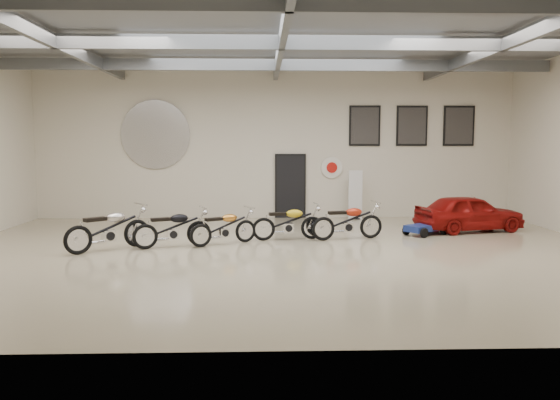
{
  "coord_description": "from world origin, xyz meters",
  "views": [
    {
      "loc": [
        -0.43,
        -12.42,
        2.53
      ],
      "look_at": [
        0.0,
        1.2,
        1.1
      ],
      "focal_mm": 35.0,
      "sensor_mm": 36.0,
      "label": 1
    }
  ],
  "objects_px": {
    "motorcycle_red": "(347,221)",
    "motorcycle_silver": "(108,228)",
    "motorcycle_gold": "(224,226)",
    "vintage_car": "(469,213)",
    "banner_stand": "(355,194)",
    "motorcycle_yellow": "(288,222)",
    "go_kart": "(428,225)",
    "motorcycle_black": "(172,227)"
  },
  "relations": [
    {
      "from": "motorcycle_gold",
      "to": "motorcycle_yellow",
      "type": "height_order",
      "value": "motorcycle_yellow"
    },
    {
      "from": "motorcycle_gold",
      "to": "motorcycle_red",
      "type": "distance_m",
      "value": 3.26
    },
    {
      "from": "motorcycle_gold",
      "to": "vintage_car",
      "type": "relative_size",
      "value": 0.57
    },
    {
      "from": "motorcycle_gold",
      "to": "banner_stand",
      "type": "bearing_deg",
      "value": 17.05
    },
    {
      "from": "banner_stand",
      "to": "vintage_car",
      "type": "xyz_separation_m",
      "value": [
        2.85,
        -2.58,
        -0.32
      ]
    },
    {
      "from": "banner_stand",
      "to": "motorcycle_red",
      "type": "bearing_deg",
      "value": -109.82
    },
    {
      "from": "motorcycle_black",
      "to": "motorcycle_gold",
      "type": "relative_size",
      "value": 1.06
    },
    {
      "from": "motorcycle_red",
      "to": "go_kart",
      "type": "height_order",
      "value": "motorcycle_red"
    },
    {
      "from": "motorcycle_silver",
      "to": "motorcycle_yellow",
      "type": "height_order",
      "value": "motorcycle_silver"
    },
    {
      "from": "motorcycle_gold",
      "to": "vintage_car",
      "type": "bearing_deg",
      "value": -15.46
    },
    {
      "from": "go_kart",
      "to": "motorcycle_gold",
      "type": "bearing_deg",
      "value": 158.35
    },
    {
      "from": "motorcycle_yellow",
      "to": "vintage_car",
      "type": "relative_size",
      "value": 0.6
    },
    {
      "from": "go_kart",
      "to": "banner_stand",
      "type": "bearing_deg",
      "value": 80.64
    },
    {
      "from": "motorcycle_yellow",
      "to": "motorcycle_red",
      "type": "distance_m",
      "value": 1.56
    },
    {
      "from": "motorcycle_red",
      "to": "vintage_car",
      "type": "bearing_deg",
      "value": 4.5
    },
    {
      "from": "motorcycle_red",
      "to": "motorcycle_yellow",
      "type": "bearing_deg",
      "value": 165.92
    },
    {
      "from": "motorcycle_black",
      "to": "go_kart",
      "type": "distance_m",
      "value": 6.99
    },
    {
      "from": "motorcycle_silver",
      "to": "banner_stand",
      "type": "bearing_deg",
      "value": -2.48
    },
    {
      "from": "motorcycle_silver",
      "to": "motorcycle_gold",
      "type": "relative_size",
      "value": 1.17
    },
    {
      "from": "banner_stand",
      "to": "motorcycle_black",
      "type": "height_order",
      "value": "banner_stand"
    },
    {
      "from": "motorcycle_red",
      "to": "vintage_car",
      "type": "relative_size",
      "value": 0.62
    },
    {
      "from": "banner_stand",
      "to": "motorcycle_red",
      "type": "xyz_separation_m",
      "value": [
        -0.85,
        -3.83,
        -0.35
      ]
    },
    {
      "from": "motorcycle_silver",
      "to": "motorcycle_red",
      "type": "height_order",
      "value": "motorcycle_silver"
    },
    {
      "from": "motorcycle_gold",
      "to": "vintage_car",
      "type": "distance_m",
      "value": 7.15
    },
    {
      "from": "banner_stand",
      "to": "motorcycle_silver",
      "type": "height_order",
      "value": "banner_stand"
    },
    {
      "from": "motorcycle_red",
      "to": "go_kart",
      "type": "distance_m",
      "value": 2.49
    },
    {
      "from": "motorcycle_gold",
      "to": "vintage_car",
      "type": "xyz_separation_m",
      "value": [
        6.9,
        1.88,
        0.07
      ]
    },
    {
      "from": "go_kart",
      "to": "vintage_car",
      "type": "bearing_deg",
      "value": -14.54
    },
    {
      "from": "vintage_car",
      "to": "motorcycle_red",
      "type": "bearing_deg",
      "value": 95.94
    },
    {
      "from": "go_kart",
      "to": "vintage_car",
      "type": "relative_size",
      "value": 0.49
    },
    {
      "from": "motorcycle_silver",
      "to": "vintage_car",
      "type": "bearing_deg",
      "value": -24.93
    },
    {
      "from": "motorcycle_black",
      "to": "motorcycle_red",
      "type": "relative_size",
      "value": 0.97
    },
    {
      "from": "motorcycle_black",
      "to": "motorcycle_yellow",
      "type": "xyz_separation_m",
      "value": [
        2.86,
        0.93,
        -0.01
      ]
    },
    {
      "from": "vintage_car",
      "to": "motorcycle_black",
      "type": "bearing_deg",
      "value": 92.33
    },
    {
      "from": "vintage_car",
      "to": "banner_stand",
      "type": "bearing_deg",
      "value": 35.21
    },
    {
      "from": "motorcycle_gold",
      "to": "vintage_car",
      "type": "height_order",
      "value": "vintage_car"
    },
    {
      "from": "motorcycle_silver",
      "to": "vintage_car",
      "type": "xyz_separation_m",
      "value": [
        9.56,
        2.55,
        -0.01
      ]
    },
    {
      "from": "banner_stand",
      "to": "go_kart",
      "type": "distance_m",
      "value": 3.49
    },
    {
      "from": "motorcycle_red",
      "to": "motorcycle_silver",
      "type": "bearing_deg",
      "value": 178.39
    },
    {
      "from": "motorcycle_yellow",
      "to": "vintage_car",
      "type": "xyz_separation_m",
      "value": [
        5.27,
        1.25,
        0.05
      ]
    },
    {
      "from": "banner_stand",
      "to": "motorcycle_red",
      "type": "distance_m",
      "value": 3.94
    },
    {
      "from": "motorcycle_silver",
      "to": "go_kart",
      "type": "distance_m",
      "value": 8.48
    }
  ]
}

